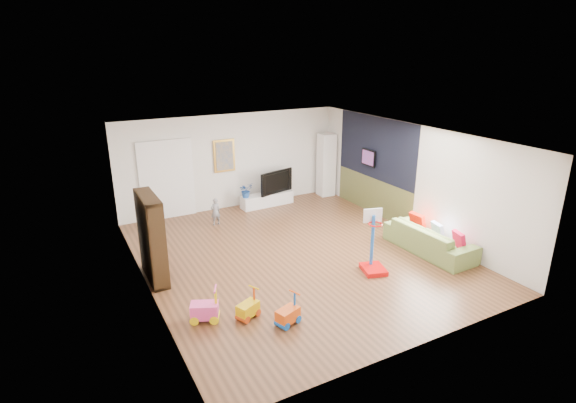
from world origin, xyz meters
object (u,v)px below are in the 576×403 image
basketball_hoop (375,242)px  sofa (429,239)px  media_console (267,200)px  bookshelf (152,238)px

basketball_hoop → sofa: bearing=22.5°
media_console → bookshelf: (-3.91, -2.91, 0.69)m
bookshelf → basketball_hoop: (4.06, -1.88, -0.21)m
media_console → sofa: 4.98m
media_console → basketball_hoop: 4.81m
bookshelf → sofa: (5.78, -1.71, -0.56)m
media_console → basketball_hoop: bearing=-91.2°
media_console → basketball_hoop: (0.15, -4.79, 0.48)m
sofa → basketball_hoop: bearing=93.8°
bookshelf → basketball_hoop: size_ratio=1.32×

